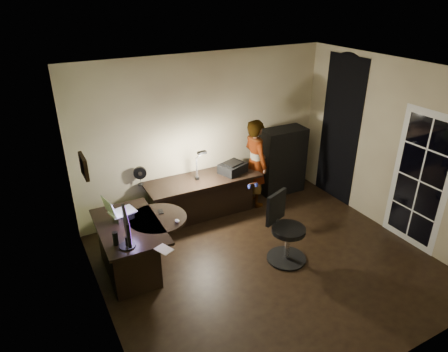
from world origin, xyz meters
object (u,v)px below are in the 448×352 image
desk_left (132,248)px  office_chair (289,230)px  desk_right (204,198)px  cabinet (282,161)px  person (255,163)px  monitor (126,235)px

desk_left → office_chair: 2.20m
desk_right → office_chair: bearing=-71.1°
desk_right → cabinet: size_ratio=1.54×
desk_left → office_chair: bearing=-20.3°
desk_left → person: size_ratio=0.82×
desk_left → person: bearing=19.7°
person → desk_left: bearing=107.8°
desk_right → cabinet: cabinet is taller
monitor → office_chair: (2.19, -0.36, -0.41)m
office_chair → monitor: bearing=149.5°
cabinet → monitor: (-3.39, -1.45, 0.29)m
person → office_chair: bearing=163.3°
cabinet → office_chair: (-1.20, -1.81, -0.12)m
person → desk_right: bearing=88.6°
cabinet → office_chair: 2.18m
desk_right → cabinet: 1.76m
desk_left → desk_right: 1.73m
cabinet → monitor: 3.70m
desk_right → office_chair: office_chair is taller
desk_left → person: person is taller
desk_left → person: 2.69m
desk_right → office_chair: 1.75m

